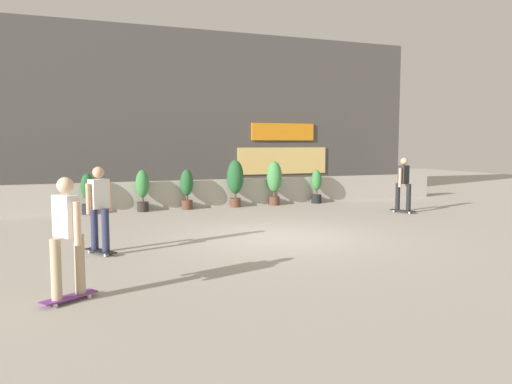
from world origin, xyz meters
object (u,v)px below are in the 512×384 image
Objects in this scene: skater_by_wall_left at (99,206)px; skater_by_wall_right at (403,182)px; potted_plant_4 at (274,180)px; potted_plant_2 at (187,187)px; skater_far_left at (67,233)px; potted_plant_0 at (88,192)px; potted_plant_5 at (317,186)px; potted_plant_1 at (142,188)px; potted_plant_3 at (235,180)px.

skater_by_wall_right is (9.17, 2.72, 0.00)m from skater_by_wall_left.
skater_by_wall_left reaches higher than potted_plant_4.
skater_far_left is at bearing -113.29° from potted_plant_2.
potted_plant_0 is 8.90m from skater_far_left.
potted_plant_4 reaches higher than potted_plant_5.
potted_plant_1 is at bearing 180.00° from potted_plant_4.
potted_plant_2 is 3.08m from potted_plant_4.
skater_by_wall_right is (9.82, 5.66, 0.00)m from skater_far_left.
skater_by_wall_left is 1.00× the size of skater_by_wall_right.
skater_far_left is (-0.76, -8.87, 0.27)m from potted_plant_0.
potted_plant_0 is at bearing 85.08° from skater_far_left.
potted_plant_3 reaches higher than potted_plant_2.
skater_by_wall_left is (-7.89, -5.93, 0.32)m from potted_plant_5.
skater_by_wall_left is at bearing -91.13° from potted_plant_0.
potted_plant_4 is at bearing -180.00° from potted_plant_5.
skater_by_wall_left is (-1.75, -5.93, 0.21)m from potted_plant_1.
skater_by_wall_left is (-6.25, -5.93, 0.06)m from potted_plant_4.
potted_plant_5 is at bearing 111.76° from skater_by_wall_right.
skater_by_wall_left reaches higher than potted_plant_1.
potted_plant_1 is 8.08m from skater_by_wall_right.
skater_far_left is (-2.40, -8.87, 0.21)m from potted_plant_1.
skater_far_left is at bearing -102.40° from skater_by_wall_left.
skater_by_wall_right is (4.35, -3.21, 0.02)m from potted_plant_3.
skater_by_wall_left is at bearing -118.14° from potted_plant_2.
potted_plant_0 is at bearing 160.49° from skater_by_wall_right.
potted_plant_2 is at bearing 151.87° from skater_by_wall_right.
potted_plant_5 is (3.06, 0.00, -0.30)m from potted_plant_3.
potted_plant_3 is 7.64m from skater_by_wall_left.
skater_far_left is (-6.89, -8.87, 0.06)m from potted_plant_4.
potted_plant_5 is 0.70× the size of skater_by_wall_left.
potted_plant_0 is 4.71m from potted_plant_3.
skater_far_left is at bearing -150.04° from skater_by_wall_right.
potted_plant_4 is 11.23m from skater_far_left.
potted_plant_0 is 5.94m from skater_by_wall_left.
potted_plant_4 is 8.61m from skater_by_wall_left.
potted_plant_3 is at bearing -0.00° from potted_plant_1.
potted_plant_0 is at bearing 180.00° from potted_plant_4.
potted_plant_3 is 0.93× the size of skater_far_left.
potted_plant_2 is (1.42, -0.00, -0.01)m from potted_plant_1.
potted_plant_2 is at bearing -180.00° from potted_plant_5.
skater_far_left reaches higher than potted_plant_1.
potted_plant_0 is 6.13m from potted_plant_4.
potted_plant_1 is 0.77× the size of skater_by_wall_right.
skater_far_left is (-0.65, -2.94, 0.00)m from skater_by_wall_left.
potted_plant_4 is 0.89× the size of skater_by_wall_right.
skater_by_wall_left and skater_far_left have the same top height.
skater_by_wall_right is at bearing -36.44° from potted_plant_3.
skater_by_wall_left is at bearing 77.60° from skater_far_left.
skater_by_wall_left is at bearing -163.48° from skater_by_wall_right.
skater_by_wall_right is at bearing 29.96° from skater_far_left.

